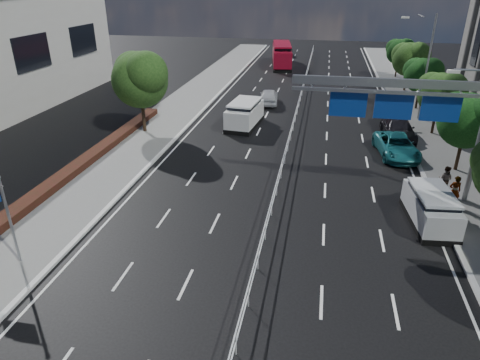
# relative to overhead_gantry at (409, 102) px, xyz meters

# --- Properties ---
(ground) EXTENTS (160.00, 160.00, 0.00)m
(ground) POSITION_rel_overhead_gantry_xyz_m (-6.74, -10.05, -5.61)
(ground) COLOR black
(ground) RESTS_ON ground
(sidewalk_near) EXTENTS (5.00, 140.00, 0.14)m
(sidewalk_near) POSITION_rel_overhead_gantry_xyz_m (-18.24, -10.05, -5.54)
(sidewalk_near) COLOR slate
(sidewalk_near) RESTS_ON ground
(kerb_near) EXTENTS (0.25, 140.00, 0.15)m
(kerb_near) POSITION_rel_overhead_gantry_xyz_m (-15.74, -10.05, -5.54)
(kerb_near) COLOR silver
(kerb_near) RESTS_ON ground
(median_fence) EXTENTS (0.05, 85.00, 1.02)m
(median_fence) POSITION_rel_overhead_gantry_xyz_m (-6.74, 12.45, -5.08)
(median_fence) COLOR silver
(median_fence) RESTS_ON ground
(hedge_near) EXTENTS (1.00, 36.00, 0.44)m
(hedge_near) POSITION_rel_overhead_gantry_xyz_m (-20.04, -5.05, -5.25)
(hedge_near) COLOR black
(hedge_near) RESTS_ON sidewalk_near
(overhead_gantry) EXTENTS (10.24, 0.38, 7.45)m
(overhead_gantry) POSITION_rel_overhead_gantry_xyz_m (0.00, 0.00, 0.00)
(overhead_gantry) COLOR gray
(overhead_gantry) RESTS_ON ground
(streetlight_far) EXTENTS (2.78, 2.40, 9.00)m
(streetlight_far) POSITION_rel_overhead_gantry_xyz_m (3.76, 15.95, -0.40)
(streetlight_far) COLOR gray
(streetlight_far) RESTS_ON ground
(near_tree_back) EXTENTS (4.84, 4.51, 6.69)m
(near_tree_back) POSITION_rel_overhead_gantry_xyz_m (-18.68, 7.92, -1.00)
(near_tree_back) COLOR black
(near_tree_back) RESTS_ON ground
(far_tree_d) EXTENTS (3.85, 3.59, 5.34)m
(far_tree_d) POSITION_rel_overhead_gantry_xyz_m (4.51, 4.42, -1.92)
(far_tree_d) COLOR black
(far_tree_d) RESTS_ON ground
(far_tree_e) EXTENTS (3.63, 3.38, 5.13)m
(far_tree_e) POSITION_rel_overhead_gantry_xyz_m (4.51, 11.93, -2.05)
(far_tree_e) COLOR black
(far_tree_e) RESTS_ON ground
(far_tree_f) EXTENTS (3.52, 3.28, 5.02)m
(far_tree_f) POSITION_rel_overhead_gantry_xyz_m (4.50, 19.43, -2.12)
(far_tree_f) COLOR black
(far_tree_f) RESTS_ON ground
(far_tree_g) EXTENTS (3.96, 3.69, 5.45)m
(far_tree_g) POSITION_rel_overhead_gantry_xyz_m (4.51, 26.92, -1.85)
(far_tree_g) COLOR black
(far_tree_g) RESTS_ON ground
(far_tree_h) EXTENTS (3.41, 3.18, 4.91)m
(far_tree_h) POSITION_rel_overhead_gantry_xyz_m (4.50, 34.43, -2.18)
(far_tree_h) COLOR black
(far_tree_h) RESTS_ON ground
(white_minivan) EXTENTS (2.68, 5.27, 2.21)m
(white_minivan) POSITION_rel_overhead_gantry_xyz_m (-10.95, 11.17, -4.52)
(white_minivan) COLOR black
(white_minivan) RESTS_ON ground
(red_bus) EXTENTS (3.94, 10.81, 3.16)m
(red_bus) POSITION_rel_overhead_gantry_xyz_m (-10.81, 39.95, -3.96)
(red_bus) COLOR black
(red_bus) RESTS_ON ground
(near_car_silver) EXTENTS (2.20, 4.59, 1.51)m
(near_car_silver) POSITION_rel_overhead_gantry_xyz_m (-9.88, 18.86, -4.85)
(near_car_silver) COLOR #BABCC2
(near_car_silver) RESTS_ON ground
(near_car_dark) EXTENTS (1.92, 4.22, 1.34)m
(near_car_dark) POSITION_rel_overhead_gantry_xyz_m (-11.02, 48.87, -4.93)
(near_car_dark) COLOR black
(near_car_dark) RESTS_ON ground
(silver_minivan) EXTENTS (2.30, 4.58, 1.83)m
(silver_minivan) POSITION_rel_overhead_gantry_xyz_m (1.38, -2.87, -4.70)
(silver_minivan) COLOR black
(silver_minivan) RESTS_ON ground
(parked_car_teal) EXTENTS (3.12, 5.56, 1.47)m
(parked_car_teal) POSITION_rel_overhead_gantry_xyz_m (0.94, 6.58, -4.87)
(parked_car_teal) COLOR #18656C
(parked_car_teal) RESTS_ON ground
(parked_car_dark) EXTENTS (2.50, 5.51, 1.57)m
(parked_car_dark) POSITION_rel_overhead_gantry_xyz_m (1.56, 10.58, -4.82)
(parked_car_dark) COLOR black
(parked_car_dark) RESTS_ON ground
(pedestrian_a) EXTENTS (0.69, 0.49, 1.79)m
(pedestrian_a) POSITION_rel_overhead_gantry_xyz_m (2.97, -0.90, -4.57)
(pedestrian_a) COLOR gray
(pedestrian_a) RESTS_ON sidewalk_far
(pedestrian_b) EXTENTS (1.01, 0.94, 1.65)m
(pedestrian_b) POSITION_rel_overhead_gantry_xyz_m (2.86, 0.75, -4.64)
(pedestrian_b) COLOR gray
(pedestrian_b) RESTS_ON sidewalk_far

